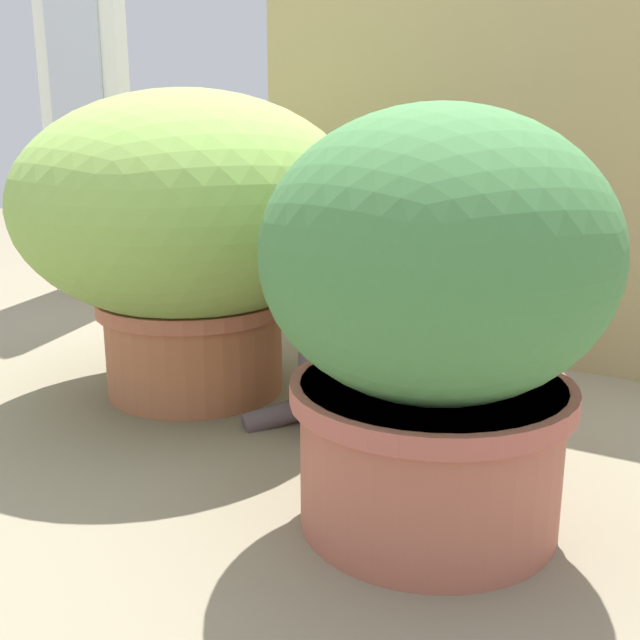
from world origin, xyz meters
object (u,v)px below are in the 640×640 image
object	(u,v)px
leafy_planter	(435,309)
mushroom_ornament_red	(185,353)
grass_planter	(190,222)
cat	(389,347)

from	to	relation	value
leafy_planter	mushroom_ornament_red	world-z (taller)	leafy_planter
grass_planter	leafy_planter	size ratio (longest dim) A/B	1.20
mushroom_ornament_red	cat	bearing A→B (deg)	19.99
leafy_planter	mushroom_ornament_red	distance (m)	0.54
grass_planter	mushroom_ornament_red	bearing A→B (deg)	-60.89
grass_planter	leafy_planter	distance (m)	0.58
leafy_planter	mushroom_ornament_red	bearing A→B (deg)	163.13
grass_planter	cat	size ratio (longest dim) A/B	1.77
leafy_planter	cat	distance (m)	0.35
leafy_planter	mushroom_ornament_red	size ratio (longest dim) A/B	3.71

